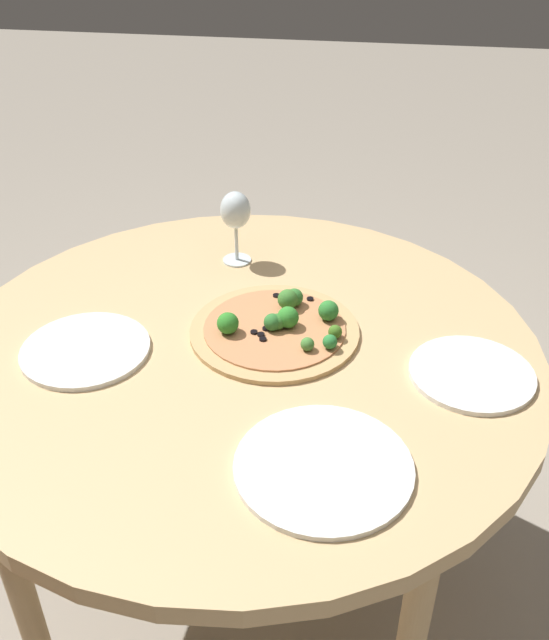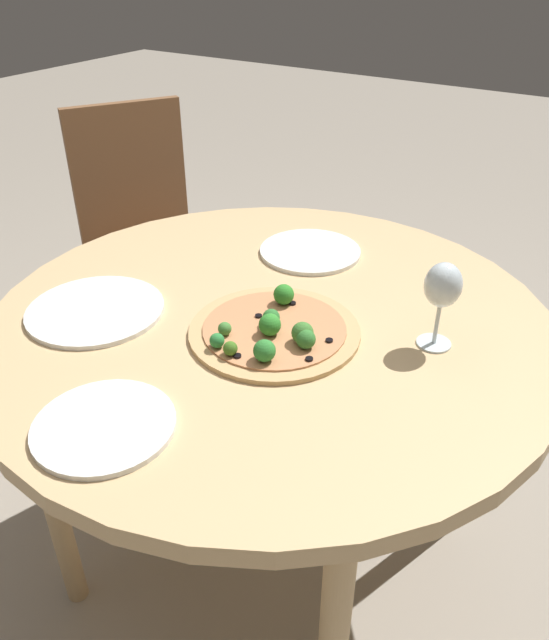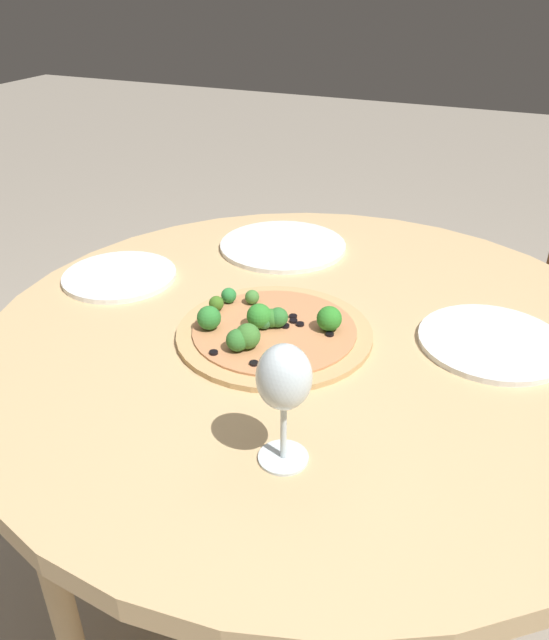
# 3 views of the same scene
# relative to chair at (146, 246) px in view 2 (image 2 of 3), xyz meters

# --- Properties ---
(ground_plane) EXTENTS (12.00, 12.00, 0.00)m
(ground_plane) POSITION_rel_chair_xyz_m (-0.82, 0.49, -0.51)
(ground_plane) COLOR gray
(dining_table) EXTENTS (1.14, 1.14, 0.77)m
(dining_table) POSITION_rel_chair_xyz_m (-0.82, 0.49, 0.19)
(dining_table) COLOR tan
(dining_table) RESTS_ON ground_plane
(chair) EXTENTS (0.55, 0.55, 0.97)m
(chair) POSITION_rel_chair_xyz_m (0.00, 0.00, 0.00)
(chair) COLOR brown
(chair) RESTS_ON ground_plane
(pizza) EXTENTS (0.33, 0.33, 0.06)m
(pizza) POSITION_rel_chair_xyz_m (-0.87, 0.55, 0.27)
(pizza) COLOR tan
(pizza) RESTS_ON dining_table
(wine_glass) EXTENTS (0.07, 0.07, 0.17)m
(wine_glass) POSITION_rel_chair_xyz_m (-1.14, 0.41, 0.38)
(wine_glass) COLOR silver
(wine_glass) RESTS_ON dining_table
(plate_near) EXTENTS (0.22, 0.22, 0.01)m
(plate_near) POSITION_rel_chair_xyz_m (-0.79, 0.91, 0.26)
(plate_near) COLOR white
(plate_near) RESTS_ON dining_table
(plate_far) EXTENTS (0.28, 0.28, 0.01)m
(plate_far) POSITION_rel_chair_xyz_m (-0.52, 0.67, 0.26)
(plate_far) COLOR white
(plate_far) RESTS_ON dining_table
(plate_side) EXTENTS (0.24, 0.24, 0.01)m
(plate_side) POSITION_rel_chair_xyz_m (-0.75, 0.20, 0.26)
(plate_side) COLOR white
(plate_side) RESTS_ON dining_table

